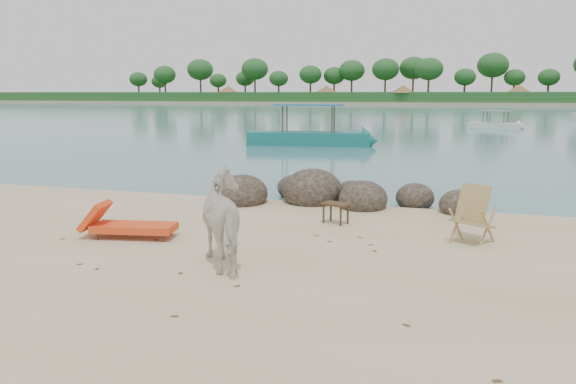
% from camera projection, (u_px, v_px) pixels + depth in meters
% --- Properties ---
extents(water, '(400.00, 400.00, 0.00)m').
position_uv_depth(water, '(438.00, 110.00, 93.73)').
color(water, '#3C7179').
rests_on(water, ground).
extents(far_shore, '(420.00, 90.00, 1.40)m').
position_uv_depth(far_shore, '(449.00, 103.00, 169.02)').
color(far_shore, tan).
rests_on(far_shore, ground).
extents(far_scenery, '(420.00, 18.00, 9.50)m').
position_uv_depth(far_scenery, '(447.00, 92.00, 137.13)').
color(far_scenery, '#1E4C1E').
rests_on(far_scenery, ground).
extents(boulders, '(6.55, 3.03, 1.17)m').
position_uv_depth(boulders, '(326.00, 195.00, 14.51)').
color(boulders, black).
rests_on(boulders, ground).
extents(cow, '(1.78, 1.94, 1.54)m').
position_uv_depth(cow, '(229.00, 221.00, 9.18)').
color(cow, white).
rests_on(cow, ground).
extents(side_table, '(0.66, 0.55, 0.45)m').
position_uv_depth(side_table, '(336.00, 215.00, 12.17)').
color(side_table, '#362515').
rests_on(side_table, ground).
extents(lounge_chair, '(2.09, 1.05, 0.60)m').
position_uv_depth(lounge_chair, '(134.00, 224.00, 10.98)').
color(lounge_chair, '#EE481C').
rests_on(lounge_chair, ground).
extents(deck_chair, '(0.98, 1.00, 1.06)m').
position_uv_depth(deck_chair, '(473.00, 217.00, 10.59)').
color(deck_chair, '#9E834F').
rests_on(deck_chair, ground).
extents(boat_near, '(7.74, 2.69, 3.67)m').
position_uv_depth(boat_near, '(309.00, 111.00, 31.03)').
color(boat_near, '#166866').
rests_on(boat_near, water).
extents(boat_mid, '(4.88, 2.86, 2.37)m').
position_uv_depth(boat_mid, '(496.00, 113.00, 46.30)').
color(boat_mid, silver).
rests_on(boat_mid, water).
extents(dead_leaves, '(7.89, 6.32, 0.00)m').
position_uv_depth(dead_leaves, '(223.00, 272.00, 8.96)').
color(dead_leaves, brown).
rests_on(dead_leaves, ground).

